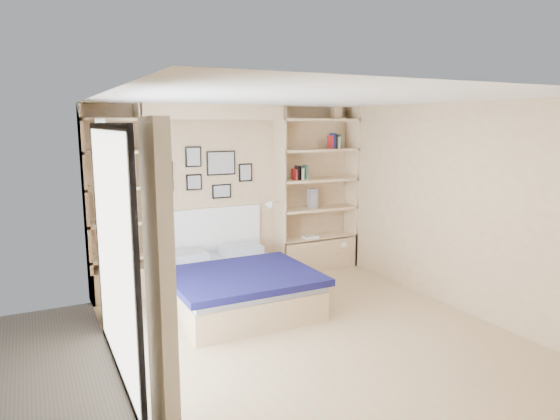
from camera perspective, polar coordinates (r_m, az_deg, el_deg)
name	(u,v)px	position (r m, az deg, el deg)	size (l,w,h in m)	color
ground	(308,334)	(5.59, 3.27, -13.91)	(4.50, 4.50, 0.00)	tan
room_shell	(224,216)	(6.44, -6.44, -0.70)	(4.50, 4.50, 4.50)	tan
bed	(232,284)	(6.33, -5.48, -8.41)	(1.69, 2.10, 1.07)	#D1B384
photo_gallery	(201,171)	(7.00, -9.06, 4.46)	(1.48, 0.02, 0.82)	black
reading_lamps	(217,208)	(6.90, -7.18, 0.21)	(1.92, 0.12, 0.15)	silver
shelf_decor	(308,160)	(7.51, 3.18, 5.70)	(3.46, 0.23, 2.03)	#A51E1E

